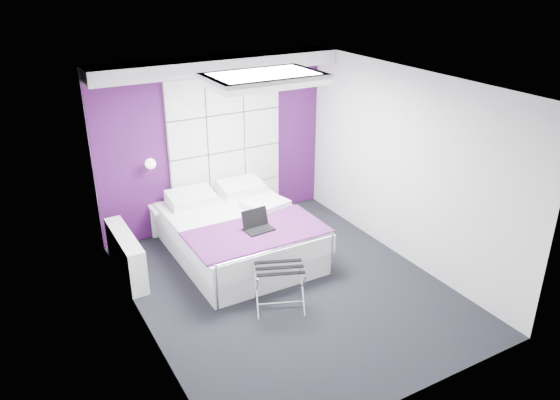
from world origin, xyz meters
name	(u,v)px	position (x,y,z in m)	size (l,w,h in m)	color
floor	(288,287)	(0.00, 0.00, 0.00)	(4.40, 4.40, 0.00)	black
ceiling	(290,83)	(0.00, 0.00, 2.60)	(4.40, 4.40, 0.00)	white
wall_back	(215,143)	(0.00, 2.20, 1.30)	(3.60, 3.60, 0.00)	silver
wall_left	(138,227)	(-1.80, 0.00, 1.30)	(4.40, 4.40, 0.00)	silver
wall_right	(406,167)	(1.80, 0.00, 1.30)	(4.40, 4.40, 0.00)	silver
accent_wall	(215,143)	(0.00, 2.19, 1.30)	(3.58, 0.02, 2.58)	#44114A
soffit	(218,65)	(0.00, 1.95, 2.50)	(3.58, 0.50, 0.20)	white
headboard	(226,151)	(0.15, 2.14, 1.17)	(1.80, 0.08, 2.30)	silver
skylight	(264,78)	(0.00, 0.60, 2.55)	(1.36, 0.86, 0.12)	white
wall_lamp	(150,163)	(-1.05, 2.06, 1.22)	(0.15, 0.15, 0.15)	white
radiator	(126,255)	(-1.69, 1.30, 0.30)	(0.22, 1.20, 0.60)	white
bed	(239,234)	(-0.17, 1.07, 0.32)	(1.78, 2.16, 0.75)	white
nightstand	(165,208)	(-0.90, 2.02, 0.51)	(0.42, 0.33, 0.05)	white
luggage_rack	(280,287)	(-0.31, -0.33, 0.28)	(0.56, 0.42, 0.56)	silver
laptop	(257,224)	(-0.13, 0.59, 0.67)	(0.37, 0.26, 0.26)	black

